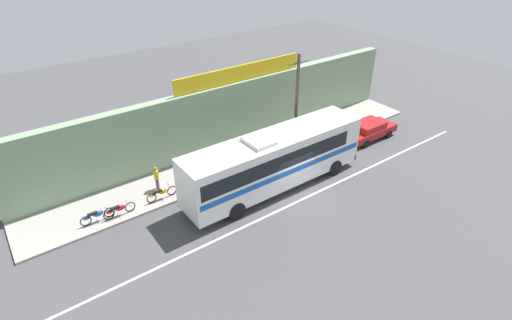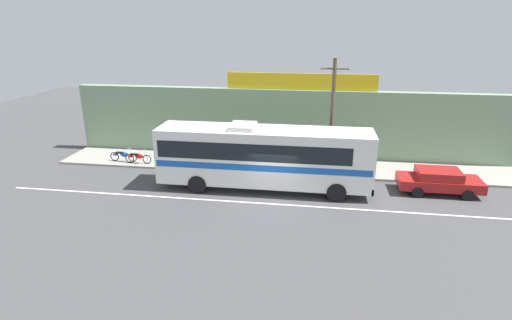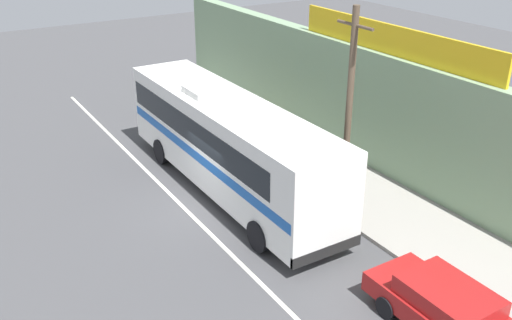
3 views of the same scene
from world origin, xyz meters
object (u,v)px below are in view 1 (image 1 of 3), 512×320
object	(u,v)px
intercity_bus	(274,159)
motorcycle_blue	(97,215)
parked_car	(369,130)
utility_pole	(296,104)
motorcycle_black	(161,193)
pedestrian_far_right	(156,176)
motorcycle_green	(119,209)

from	to	relation	value
intercity_bus	motorcycle_blue	distance (m)	10.49
parked_car	utility_pole	world-z (taller)	utility_pole
parked_car	utility_pole	xyz separation A→B (m)	(-6.07, 1.60, 3.08)
utility_pole	intercity_bus	bearing A→B (deg)	-147.40
motorcycle_black	pedestrian_far_right	xyz separation A→B (m)	(0.25, 1.09, 0.49)
motorcycle_blue	pedestrian_far_right	world-z (taller)	pedestrian_far_right
intercity_bus	parked_car	distance (m)	10.02
motorcycle_black	motorcycle_blue	xyz separation A→B (m)	(-3.74, 0.15, 0.00)
motorcycle_blue	parked_car	bearing A→B (deg)	-6.03
parked_car	utility_pole	distance (m)	6.99
utility_pole	motorcycle_green	world-z (taller)	utility_pole
intercity_bus	motorcycle_green	bearing A→B (deg)	162.73
intercity_bus	utility_pole	size ratio (longest dim) A/B	1.70
motorcycle_blue	intercity_bus	bearing A→B (deg)	-16.48
utility_pole	motorcycle_black	bearing A→B (deg)	178.02
motorcycle_green	pedestrian_far_right	bearing A→B (deg)	22.02
motorcycle_blue	pedestrian_far_right	bearing A→B (deg)	13.23
intercity_bus	pedestrian_far_right	xyz separation A→B (m)	(-5.97, 3.88, -1.01)
parked_car	intercity_bus	bearing A→B (deg)	-175.09
motorcycle_green	pedestrian_far_right	distance (m)	3.10
utility_pole	pedestrian_far_right	world-z (taller)	utility_pole
parked_car	motorcycle_green	world-z (taller)	parked_car
motorcycle_black	intercity_bus	bearing A→B (deg)	-24.18
motorcycle_blue	motorcycle_green	xyz separation A→B (m)	(1.15, -0.21, 0.00)
intercity_bus	motorcycle_green	xyz separation A→B (m)	(-8.81, 2.74, -1.50)
pedestrian_far_right	intercity_bus	bearing A→B (deg)	-33.04
pedestrian_far_right	motorcycle_blue	bearing A→B (deg)	-166.77
utility_pole	motorcycle_black	size ratio (longest dim) A/B	3.70
intercity_bus	motorcycle_black	xyz separation A→B (m)	(-6.22, 2.79, -1.50)
parked_car	motorcycle_blue	size ratio (longest dim) A/B	2.35
motorcycle_black	motorcycle_green	bearing A→B (deg)	-178.74
parked_car	motorcycle_blue	world-z (taller)	parked_car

